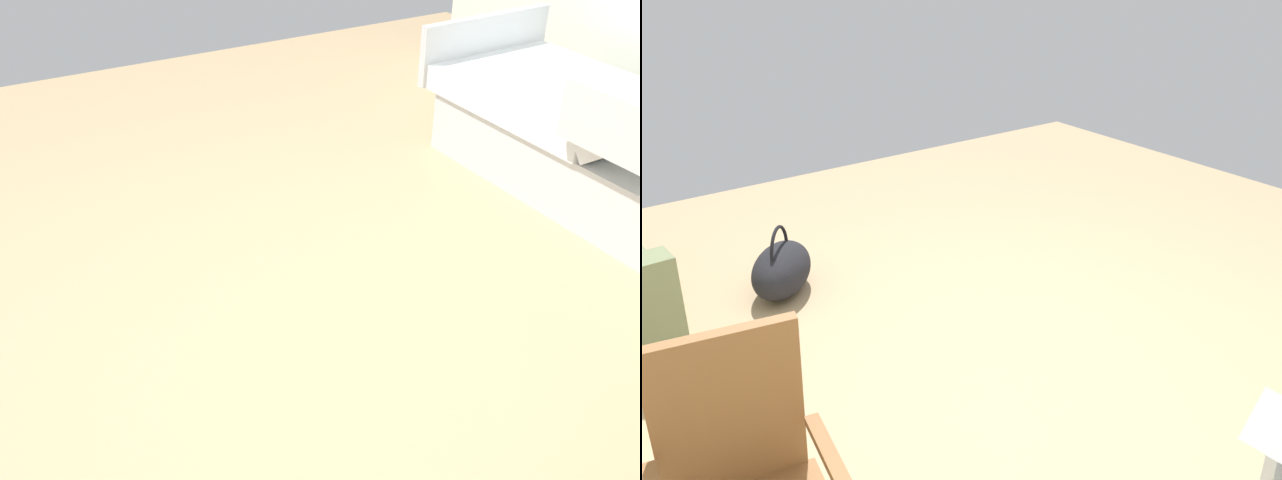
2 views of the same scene
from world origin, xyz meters
The scene contains 2 objects.
ground_plane centered at (0.00, 0.00, 0.00)m, with size 6.82×6.82×0.00m, color tan.
duffel_bag centered at (1.46, 0.70, 0.15)m, with size 0.63×0.61×0.43m.
Camera 2 is at (-2.25, 2.09, 2.06)m, focal length 40.03 mm.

